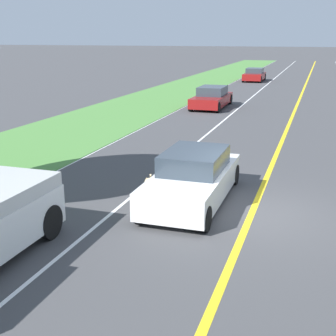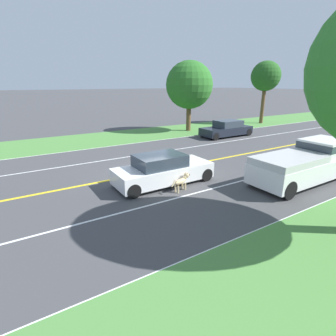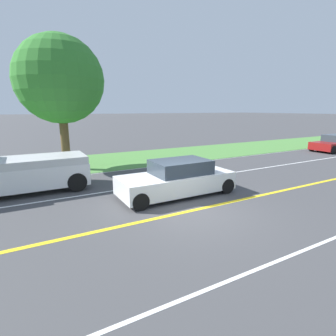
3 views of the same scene
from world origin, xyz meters
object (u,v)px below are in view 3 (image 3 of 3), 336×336
at_px(dog, 158,178).
at_px(roadside_tree_right_near, 60,80).
at_px(pickup_truck, 5,172).
at_px(ego_car, 177,179).

relative_size(dog, roadside_tree_right_near, 0.17).
bearing_deg(roadside_tree_right_near, pickup_truck, 142.37).
height_order(ego_car, roadside_tree_right_near, roadside_tree_right_near).
height_order(ego_car, dog, ego_car).
distance_m(ego_car, pickup_truck, 6.92).
xyz_separation_m(ego_car, dog, (1.18, 0.29, -0.20)).
distance_m(ego_car, dog, 1.23).
xyz_separation_m(ego_car, roadside_tree_right_near, (7.05, 3.20, 4.27)).
distance_m(ego_car, roadside_tree_right_near, 8.84).
distance_m(dog, pickup_truck, 6.17).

